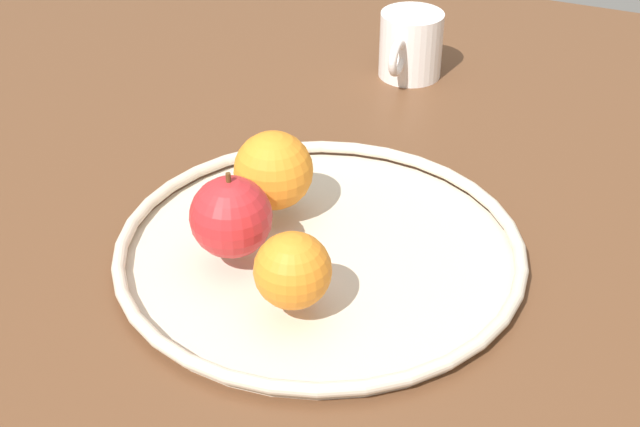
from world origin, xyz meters
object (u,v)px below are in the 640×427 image
(fruit_bowl, at_px, (320,249))
(apple, at_px, (231,217))
(orange_center, at_px, (273,170))
(orange_back_right, at_px, (293,270))
(ambient_mug, at_px, (410,45))

(fruit_bowl, xyz_separation_m, apple, (0.04, -0.06, 0.04))
(orange_center, height_order, orange_back_right, orange_center)
(orange_back_right, bearing_deg, orange_center, -148.52)
(apple, xyz_separation_m, orange_back_right, (0.04, 0.08, -0.00))
(apple, relative_size, orange_center, 1.08)
(apple, xyz_separation_m, orange_center, (-0.08, 0.00, 0.00))
(apple, xyz_separation_m, ambient_mug, (-0.43, 0.02, -0.01))
(orange_back_right, height_order, ambient_mug, orange_back_right)
(orange_back_right, relative_size, ambient_mug, 0.57)
(ambient_mug, bearing_deg, fruit_bowl, 6.75)
(orange_center, bearing_deg, fruit_bowl, 58.67)
(orange_center, height_order, ambient_mug, orange_center)
(apple, bearing_deg, orange_center, 178.87)
(orange_back_right, bearing_deg, ambient_mug, -172.95)
(fruit_bowl, height_order, orange_back_right, orange_back_right)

